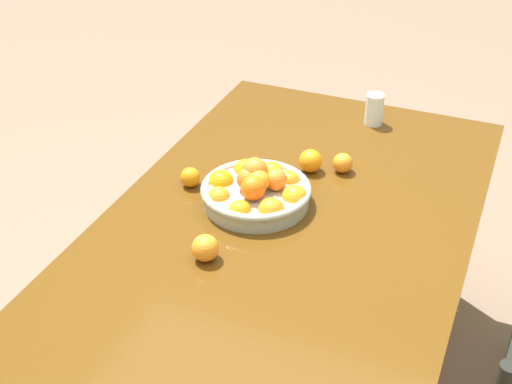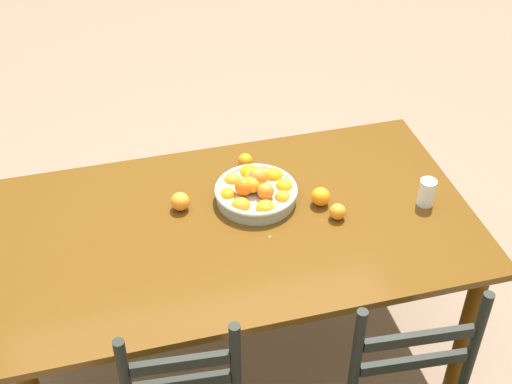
{
  "view_description": "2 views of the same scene",
  "coord_description": "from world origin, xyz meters",
  "px_view_note": "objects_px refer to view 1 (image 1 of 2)",
  "views": [
    {
      "loc": [
        1.53,
        0.56,
        1.95
      ],
      "look_at": [
        -0.1,
        -0.12,
        0.8
      ],
      "focal_mm": 49.74,
      "sensor_mm": 36.0,
      "label": 1
    },
    {
      "loc": [
        0.45,
        2.0,
        2.57
      ],
      "look_at": [
        -0.1,
        -0.12,
        0.8
      ],
      "focal_mm": 49.97,
      "sensor_mm": 36.0,
      "label": 2
    }
  ],
  "objects_px": {
    "orange_loose_1": "(310,161)",
    "orange_loose_2": "(190,177)",
    "orange_loose_0": "(205,248)",
    "fruit_bowl": "(256,190)",
    "orange_loose_3": "(343,163)",
    "drinking_glass": "(374,109)",
    "dining_table": "(280,256)"
  },
  "relations": [
    {
      "from": "drinking_glass",
      "to": "fruit_bowl",
      "type": "bearing_deg",
      "value": -16.6
    },
    {
      "from": "fruit_bowl",
      "to": "orange_loose_1",
      "type": "xyz_separation_m",
      "value": [
        -0.24,
        0.09,
        -0.01
      ]
    },
    {
      "from": "fruit_bowl",
      "to": "dining_table",
      "type": "bearing_deg",
      "value": 49.06
    },
    {
      "from": "drinking_glass",
      "to": "dining_table",
      "type": "bearing_deg",
      "value": -5.63
    },
    {
      "from": "orange_loose_3",
      "to": "drinking_glass",
      "type": "xyz_separation_m",
      "value": [
        -0.37,
        0.01,
        0.02
      ]
    },
    {
      "from": "fruit_bowl",
      "to": "orange_loose_3",
      "type": "distance_m",
      "value": 0.33
    },
    {
      "from": "orange_loose_0",
      "to": "orange_loose_2",
      "type": "distance_m",
      "value": 0.37
    },
    {
      "from": "orange_loose_0",
      "to": "orange_loose_2",
      "type": "xyz_separation_m",
      "value": [
        -0.31,
        -0.2,
        -0.01
      ]
    },
    {
      "from": "dining_table",
      "to": "orange_loose_2",
      "type": "bearing_deg",
      "value": -108.37
    },
    {
      "from": "orange_loose_0",
      "to": "orange_loose_1",
      "type": "distance_m",
      "value": 0.55
    },
    {
      "from": "fruit_bowl",
      "to": "drinking_glass",
      "type": "height_order",
      "value": "fruit_bowl"
    },
    {
      "from": "dining_table",
      "to": "drinking_glass",
      "type": "height_order",
      "value": "drinking_glass"
    },
    {
      "from": "orange_loose_2",
      "to": "fruit_bowl",
      "type": "bearing_deg",
      "value": 86.92
    },
    {
      "from": "orange_loose_3",
      "to": "orange_loose_1",
      "type": "bearing_deg",
      "value": -69.56
    },
    {
      "from": "orange_loose_0",
      "to": "orange_loose_3",
      "type": "xyz_separation_m",
      "value": [
        -0.58,
        0.21,
        -0.0
      ]
    },
    {
      "from": "orange_loose_0",
      "to": "orange_loose_3",
      "type": "bearing_deg",
      "value": 160.19
    },
    {
      "from": "dining_table",
      "to": "fruit_bowl",
      "type": "bearing_deg",
      "value": -130.94
    },
    {
      "from": "orange_loose_1",
      "to": "drinking_glass",
      "type": "bearing_deg",
      "value": 165.61
    },
    {
      "from": "orange_loose_1",
      "to": "orange_loose_0",
      "type": "bearing_deg",
      "value": -11.57
    },
    {
      "from": "orange_loose_3",
      "to": "drinking_glass",
      "type": "height_order",
      "value": "drinking_glass"
    },
    {
      "from": "dining_table",
      "to": "orange_loose_2",
      "type": "relative_size",
      "value": 29.28
    },
    {
      "from": "orange_loose_3",
      "to": "orange_loose_2",
      "type": "bearing_deg",
      "value": -57.42
    },
    {
      "from": "orange_loose_1",
      "to": "orange_loose_2",
      "type": "xyz_separation_m",
      "value": [
        0.23,
        -0.32,
        -0.01
      ]
    },
    {
      "from": "orange_loose_2",
      "to": "orange_loose_3",
      "type": "relative_size",
      "value": 0.97
    },
    {
      "from": "orange_loose_0",
      "to": "fruit_bowl",
      "type": "bearing_deg",
      "value": 175.73
    },
    {
      "from": "orange_loose_2",
      "to": "drinking_glass",
      "type": "bearing_deg",
      "value": 146.39
    },
    {
      "from": "fruit_bowl",
      "to": "drinking_glass",
      "type": "relative_size",
      "value": 2.92
    },
    {
      "from": "orange_loose_1",
      "to": "orange_loose_2",
      "type": "height_order",
      "value": "orange_loose_1"
    },
    {
      "from": "orange_loose_0",
      "to": "orange_loose_2",
      "type": "height_order",
      "value": "orange_loose_0"
    },
    {
      "from": "orange_loose_2",
      "to": "dining_table",
      "type": "bearing_deg",
      "value": 71.63
    },
    {
      "from": "dining_table",
      "to": "orange_loose_0",
      "type": "distance_m",
      "value": 0.28
    },
    {
      "from": "fruit_bowl",
      "to": "orange_loose_3",
      "type": "bearing_deg",
      "value": 146.09
    }
  ]
}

